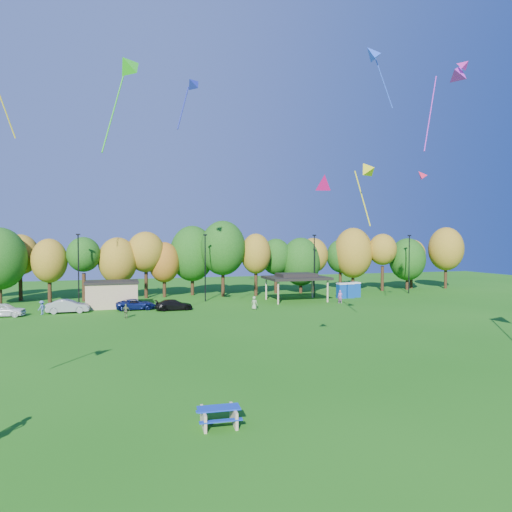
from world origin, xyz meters
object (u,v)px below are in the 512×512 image
object	(u,v)px
car_b	(68,306)
car_c	(136,304)
porta_potties	(349,290)
picnic_table	(219,415)
car_d	(174,305)
car_a	(3,310)

from	to	relation	value
car_b	car_c	xyz separation A→B (m)	(7.51, 0.19, -0.12)
porta_potties	car_c	xyz separation A→B (m)	(-29.75, -2.84, -0.46)
picnic_table	car_d	size ratio (longest dim) A/B	0.45
car_a	car_c	xyz separation A→B (m)	(13.90, 1.02, -0.11)
car_a	porta_potties	bearing A→B (deg)	-76.66
car_d	car_c	bearing A→B (deg)	67.21
porta_potties	car_c	size ratio (longest dim) A/B	0.81
car_c	car_d	xyz separation A→B (m)	(4.29, -1.67, -0.00)
picnic_table	car_d	xyz separation A→B (m)	(1.95, 34.46, 0.16)
porta_potties	car_c	world-z (taller)	porta_potties
car_a	car_c	world-z (taller)	car_a
porta_potties	car_d	distance (m)	25.86
porta_potties	car_d	world-z (taller)	porta_potties
car_a	car_d	size ratio (longest dim) A/B	1.01
porta_potties	picnic_table	xyz separation A→B (m)	(-27.41, -38.96, -0.62)
car_b	porta_potties	bearing A→B (deg)	-85.09
car_b	car_c	size ratio (longest dim) A/B	1.00
car_a	car_d	bearing A→B (deg)	-83.73
porta_potties	car_b	distance (m)	37.38
car_a	car_d	world-z (taller)	car_a
car_c	picnic_table	bearing A→B (deg)	-175.64
porta_potties	car_b	xyz separation A→B (m)	(-37.25, -3.03, -0.34)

